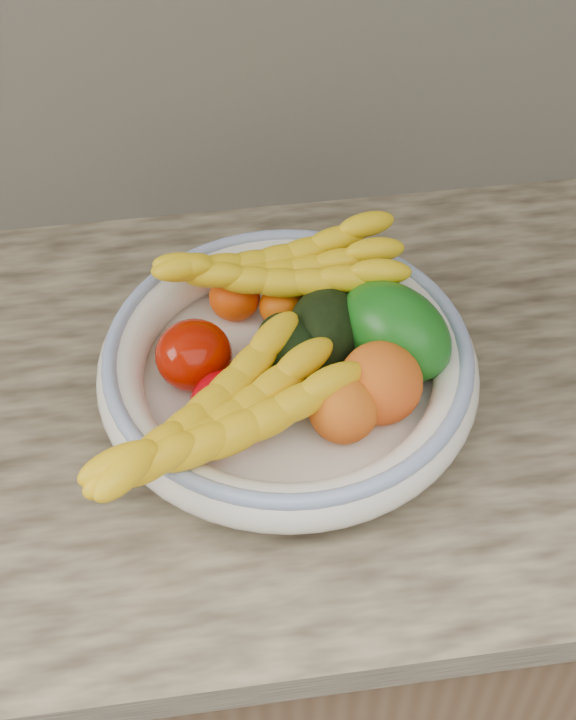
{
  "coord_description": "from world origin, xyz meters",
  "views": [
    {
      "loc": [
        -0.1,
        0.99,
        1.71
      ],
      "look_at": [
        0.0,
        1.66,
        0.96
      ],
      "focal_mm": 50.0,
      "sensor_mm": 36.0,
      "label": 1
    }
  ],
  "objects_px": {
    "green_mango": "(395,331)",
    "banana_bunch_front": "(218,426)",
    "banana_bunch_back": "(279,274)",
    "fruit_bowl": "(288,368)"
  },
  "relations": [
    {
      "from": "banana_bunch_back",
      "to": "fruit_bowl",
      "type": "bearing_deg",
      "value": -92.91
    },
    {
      "from": "fruit_bowl",
      "to": "green_mango",
      "type": "xyz_separation_m",
      "value": [
        0.11,
        0.01,
        0.03
      ]
    },
    {
      "from": "fruit_bowl",
      "to": "banana_bunch_front",
      "type": "relative_size",
      "value": 1.28
    },
    {
      "from": "green_mango",
      "to": "banana_bunch_back",
      "type": "bearing_deg",
      "value": 105.06
    },
    {
      "from": "fruit_bowl",
      "to": "banana_bunch_front",
      "type": "xyz_separation_m",
      "value": [
        -0.08,
        -0.09,
        0.03
      ]
    },
    {
      "from": "green_mango",
      "to": "fruit_bowl",
      "type": "bearing_deg",
      "value": 149.6
    },
    {
      "from": "banana_bunch_back",
      "to": "banana_bunch_front",
      "type": "xyz_separation_m",
      "value": [
        -0.08,
        -0.19,
        -0.01
      ]
    },
    {
      "from": "green_mango",
      "to": "banana_bunch_front",
      "type": "xyz_separation_m",
      "value": [
        -0.19,
        -0.1,
        0.01
      ]
    },
    {
      "from": "fruit_bowl",
      "to": "banana_bunch_front",
      "type": "height_order",
      "value": "banana_bunch_front"
    },
    {
      "from": "green_mango",
      "to": "banana_bunch_back",
      "type": "xyz_separation_m",
      "value": [
        -0.11,
        0.09,
        0.01
      ]
    }
  ]
}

